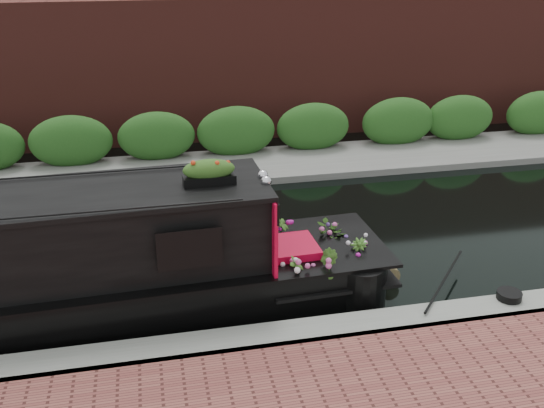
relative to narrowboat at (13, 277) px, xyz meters
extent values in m
plane|color=black|center=(2.36, 1.81, -0.79)|extent=(80.00, 80.00, 0.00)
cube|color=gray|center=(2.36, -1.49, -0.79)|extent=(40.00, 0.60, 0.50)
cube|color=slate|center=(2.36, 6.01, -0.79)|extent=(40.00, 2.40, 0.34)
cube|color=#24541C|center=(2.36, 6.91, -0.79)|extent=(40.00, 1.10, 2.80)
cube|color=#54221C|center=(2.36, 9.01, -0.79)|extent=(40.00, 1.00, 8.00)
cube|color=red|center=(3.87, 0.00, 0.55)|extent=(0.12, 1.64, 1.27)
cube|color=black|center=(2.62, -0.84, 0.62)|extent=(0.85, 0.06, 0.52)
cube|color=red|center=(4.35, 0.00, -0.13)|extent=(0.78, 0.87, 0.47)
sphere|color=silver|center=(3.88, -0.13, 1.29)|extent=(0.17, 0.17, 0.17)
sphere|color=silver|center=(3.88, 0.13, 1.29)|extent=(0.17, 0.17, 0.17)
cube|color=black|center=(3.02, 0.00, 1.33)|extent=(0.80, 0.29, 0.14)
ellipsoid|color=red|center=(3.02, 0.00, 1.52)|extent=(0.87, 0.29, 0.23)
imported|color=#376220|center=(4.25, -0.63, -0.09)|extent=(0.35, 0.35, 0.56)
imported|color=#376220|center=(4.74, -0.66, -0.05)|extent=(0.31, 0.37, 0.62)
imported|color=#376220|center=(5.17, 0.46, -0.08)|extent=(0.66, 0.63, 0.56)
imported|color=#376220|center=(5.41, -0.20, -0.10)|extent=(0.41, 0.41, 0.53)
imported|color=#376220|center=(4.32, 0.71, -0.05)|extent=(0.36, 0.40, 0.63)
cylinder|color=olive|center=(6.05, 0.00, -0.63)|extent=(0.31, 0.38, 0.31)
cylinder|color=black|center=(7.54, -1.35, -0.48)|extent=(0.39, 0.39, 0.12)
camera|label=1|loc=(2.19, -8.56, 4.66)|focal=40.00mm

